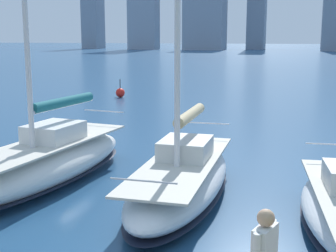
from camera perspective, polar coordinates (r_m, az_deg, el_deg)
The scene contains 4 objects.
city_skyline at distance 166.03m, azimuth 17.92°, elevation 14.24°, with size 164.11×24.47×40.41m.
sailboat_tan at distance 13.53m, azimuth 1.73°, elevation -6.18°, with size 2.50×7.74×10.21m.
sailboat_teal at distance 15.36m, azimuth -14.56°, elevation -4.16°, with size 3.11×8.37×9.36m.
channel_buoy at distance 36.37m, azimuth -5.84°, elevation 4.06°, with size 0.70×0.70×1.40m.
Camera 1 is at (-3.73, 5.62, 4.64)m, focal length 50.00 mm.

